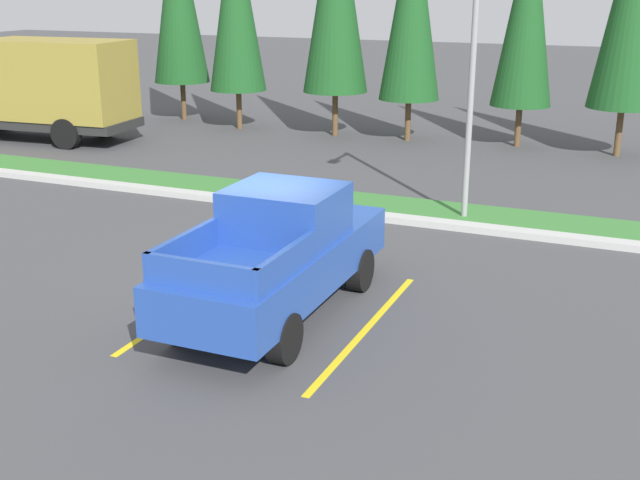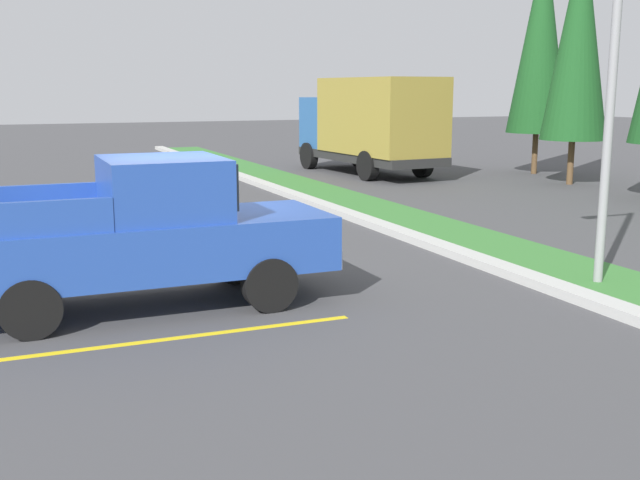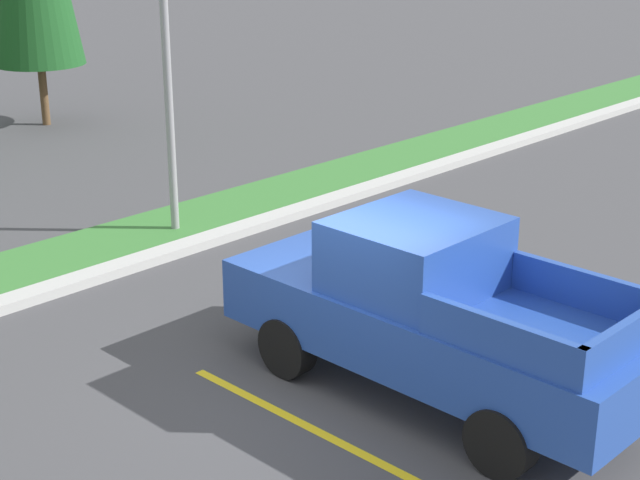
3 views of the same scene
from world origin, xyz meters
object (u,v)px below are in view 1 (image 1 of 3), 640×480
(pickup_truck_main, at_px, (279,254))
(cargo_truck_distant, at_px, (40,86))
(cypress_tree_right_inner, at_px, (412,0))
(cypress_tree_rightmost, at_px, (527,8))
(street_light, at_px, (471,64))

(pickup_truck_main, distance_m, cargo_truck_distant, 17.62)
(cypress_tree_right_inner, relative_size, cypress_tree_rightmost, 1.05)
(pickup_truck_main, distance_m, cypress_tree_right_inner, 15.97)
(street_light, xyz_separation_m, cypress_tree_rightmost, (-0.38, 9.25, 0.90))
(pickup_truck_main, bearing_deg, cargo_truck_distant, 143.35)
(cargo_truck_distant, relative_size, cypress_tree_rightmost, 0.92)
(cargo_truck_distant, height_order, street_light, street_light)
(pickup_truck_main, xyz_separation_m, cypress_tree_rightmost, (1.13, 15.79, 3.40))
(street_light, xyz_separation_m, cypress_tree_right_inner, (-4.05, 8.81, 1.11))
(pickup_truck_main, xyz_separation_m, street_light, (1.51, 6.54, 2.50))
(pickup_truck_main, distance_m, cypress_tree_rightmost, 16.19)
(pickup_truck_main, bearing_deg, street_light, 77.01)
(cypress_tree_rightmost, bearing_deg, street_light, -87.67)
(cargo_truck_distant, height_order, cypress_tree_rightmost, cypress_tree_rightmost)
(cargo_truck_distant, xyz_separation_m, cypress_tree_right_inner, (11.58, 4.84, 2.80))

